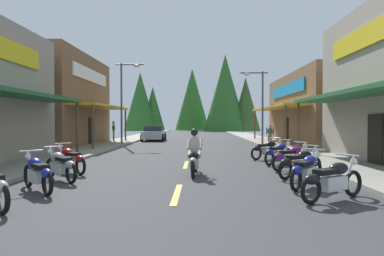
{
  "coord_description": "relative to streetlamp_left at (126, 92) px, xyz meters",
  "views": [
    {
      "loc": [
        0.57,
        -1.0,
        1.82
      ],
      "look_at": [
        -0.2,
        32.59,
        1.13
      ],
      "focal_mm": 31.26,
      "sensor_mm": 36.0,
      "label": 1
    }
  ],
  "objects": [
    {
      "name": "ground",
      "position": [
        5.01,
        -0.47,
        -4.07
      ],
      "size": [
        9.84,
        77.13,
        0.1
      ],
      "primitive_type": "cube",
      "color": "#38383A"
    },
    {
      "name": "sidewalk_left",
      "position": [
        -1.25,
        -0.47,
        -3.96
      ],
      "size": [
        2.67,
        77.13,
        0.12
      ],
      "primitive_type": "cube",
      "color": "gray",
      "rests_on": "ground"
    },
    {
      "name": "sidewalk_right",
      "position": [
        11.27,
        -0.47,
        -3.96
      ],
      "size": [
        2.67,
        77.13,
        0.12
      ],
      "primitive_type": "cube",
      "color": "gray",
      "rests_on": "ground"
    },
    {
      "name": "centerline_dashes",
      "position": [
        5.01,
        1.35,
        -4.01
      ],
      "size": [
        0.16,
        50.32,
        0.01
      ],
      "color": "#E0C64C",
      "rests_on": "ground"
    },
    {
      "name": "storefront_left_far",
      "position": [
        -6.9,
        -0.18,
        -0.67
      ],
      "size": [
        10.49,
        10.46,
        6.69
      ],
      "color": "brown",
      "rests_on": "ground"
    },
    {
      "name": "storefront_right_far",
      "position": [
        15.66,
        2.04,
        -1.24
      ],
      "size": [
        7.99,
        13.43,
        5.56
      ],
      "color": "brown",
      "rests_on": "ground"
    },
    {
      "name": "streetlamp_left",
      "position": [
        0.0,
        0.0,
        0.0
      ],
      "size": [
        2.08,
        0.3,
        6.17
      ],
      "color": "#474C51",
      "rests_on": "ground"
    },
    {
      "name": "streetlamp_right",
      "position": [
        10.0,
        0.31,
        -0.34
      ],
      "size": [
        2.08,
        0.3,
        5.56
      ],
      "color": "#474C51",
      "rests_on": "ground"
    },
    {
      "name": "motorcycle_parked_right_0",
      "position": [
        8.62,
        -17.35,
        -3.53
      ],
      "size": [
        1.86,
        1.23,
        1.04
      ],
      "rotation": [
        0.0,
        0.0,
        0.56
      ],
      "color": "black",
      "rests_on": "ground"
    },
    {
      "name": "motorcycle_parked_right_1",
      "position": [
        8.51,
        -15.86,
        -3.53
      ],
      "size": [
        1.43,
        1.72,
        1.04
      ],
      "rotation": [
        0.0,
        0.0,
        0.89
      ],
      "color": "black",
      "rests_on": "ground"
    },
    {
      "name": "motorcycle_parked_right_2",
      "position": [
        8.81,
        -14.27,
        -3.53
      ],
      "size": [
        1.79,
        1.34,
        1.04
      ],
      "rotation": [
        0.0,
        0.0,
        0.63
      ],
      "color": "black",
      "rests_on": "ground"
    },
    {
      "name": "motorcycle_parked_right_3",
      "position": [
        8.99,
        -12.57,
        -3.53
      ],
      "size": [
        1.79,
        1.34,
        1.04
      ],
      "rotation": [
        0.0,
        0.0,
        0.63
      ],
      "color": "black",
      "rests_on": "ground"
    },
    {
      "name": "motorcycle_parked_right_4",
      "position": [
        8.92,
        -10.88,
        -3.53
      ],
      "size": [
        1.56,
        1.61,
        1.04
      ],
      "rotation": [
        0.0,
        0.0,
        0.8
      ],
      "color": "black",
      "rests_on": "ground"
    },
    {
      "name": "motorcycle_parked_right_5",
      "position": [
        8.82,
        -9.06,
        -3.53
      ],
      "size": [
        1.85,
        1.24,
        1.04
      ],
      "rotation": [
        0.0,
        0.0,
        0.57
      ],
      "color": "black",
      "rests_on": "ground"
    },
    {
      "name": "motorcycle_parked_left_1",
      "position": [
        1.39,
        -16.54,
        -3.53
      ],
      "size": [
        1.54,
        1.62,
        1.04
      ],
      "rotation": [
        0.0,
        0.0,
        2.33
      ],
      "color": "black",
      "rests_on": "ground"
    },
    {
      "name": "motorcycle_parked_left_2",
      "position": [
        1.34,
        -14.99,
        -3.53
      ],
      "size": [
        1.6,
        1.57,
        1.04
      ],
      "rotation": [
        0.0,
        0.0,
        2.37
      ],
      "color": "black",
      "rests_on": "ground"
    },
    {
      "name": "motorcycle_parked_left_3",
      "position": [
        1.05,
        -13.48,
        -3.53
      ],
      "size": [
        1.65,
        1.51,
        1.04
      ],
      "rotation": [
        0.0,
        0.0,
        2.41
      ],
      "color": "black",
      "rests_on": "ground"
    },
    {
      "name": "rider_cruising_lead",
      "position": [
        5.4,
        -13.82,
        -3.37
      ],
      "size": [
        0.6,
        2.14,
        1.57
      ],
      "rotation": [
        0.0,
        0.0,
        1.52
      ],
      "color": "black",
      "rests_on": "ground"
    },
    {
      "name": "pedestrian_by_shop",
      "position": [
        -1.76,
        3.26,
        -2.96
      ],
      "size": [
        0.35,
        0.55,
        1.81
      ],
      "rotation": [
        0.0,
        0.0,
        3.44
      ],
      "color": "#726659",
      "rests_on": "ground"
    },
    {
      "name": "pedestrian_browsing",
      "position": [
        10.86,
        0.12,
        -3.12
      ],
      "size": [
        0.51,
        0.4,
        1.57
      ],
      "rotation": [
        0.0,
        0.0,
        4.22
      ],
      "color": "#726659",
      "rests_on": "ground"
    },
    {
      "name": "parked_car_curbside",
      "position": [
        1.29,
        6.11,
        -3.33
      ],
      "size": [
        2.15,
        4.34,
        1.4
      ],
      "rotation": [
        0.0,
        0.0,
        1.6
      ],
      "color": "silver",
      "rests_on": "ground"
    },
    {
      "name": "treeline_backdrop",
      "position": [
        5.22,
        38.11,
        2.01
      ],
      "size": [
        25.33,
        13.69,
        13.92
      ],
      "color": "#305123",
      "rests_on": "ground"
    }
  ]
}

